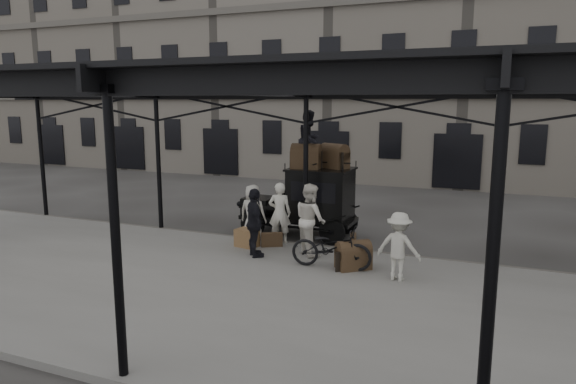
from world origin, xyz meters
name	(u,v)px	position (x,y,z in m)	size (l,w,h in m)	color
ground	(278,269)	(0.00, 0.00, 0.00)	(120.00, 120.00, 0.00)	#383533
platform	(241,293)	(0.00, -2.00, 0.07)	(28.00, 8.00, 0.15)	slate
canopy	(244,81)	(0.00, -1.72, 4.60)	(22.50, 9.00, 4.74)	black
building_frontage	(408,50)	(0.00, 18.00, 7.00)	(64.00, 8.00, 14.00)	slate
taxi	(311,199)	(-0.32, 3.35, 1.20)	(3.65, 1.55, 2.18)	black
porter_left	(280,213)	(-0.72, 1.80, 1.04)	(0.65, 0.42, 1.77)	silver
porter_midleft	(310,219)	(0.48, 1.07, 1.11)	(0.93, 0.73, 1.92)	silver
porter_centre	(253,212)	(-1.58, 1.80, 0.98)	(0.81, 0.53, 1.65)	#BCB8AC
porter_official	(255,223)	(-0.79, 0.31, 1.06)	(1.07, 0.44, 1.82)	black
porter_right	(399,246)	(3.03, -0.06, 0.94)	(1.02, 0.59, 1.58)	beige
bicycle	(331,247)	(1.36, 0.16, 0.68)	(0.70, 2.00, 1.05)	black
porter_roof	(309,139)	(-0.35, 3.25, 3.06)	(0.86, 0.67, 1.76)	black
steamer_trunk_roof_near	(306,158)	(-0.40, 3.10, 2.50)	(0.87, 0.53, 0.64)	#453520
steamer_trunk_roof_far	(334,158)	(0.35, 3.55, 2.49)	(0.85, 0.52, 0.63)	#453520
steamer_trunk_platform	(353,257)	(1.87, 0.33, 0.45)	(0.81, 0.49, 0.59)	#453520
wicker_hamper	(247,238)	(-1.42, 1.09, 0.40)	(0.60, 0.45, 0.50)	olive
suitcase_upright	(353,243)	(1.47, 1.79, 0.38)	(0.15, 0.60, 0.45)	#453520
suitcase_flat	(272,240)	(-0.76, 1.34, 0.35)	(0.60, 0.15, 0.40)	#453520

